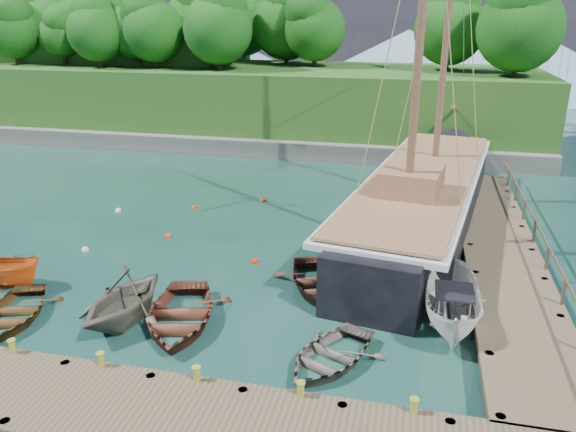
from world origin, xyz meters
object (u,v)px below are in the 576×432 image
(motorboat_orange, at_px, (1,285))
(cabin_boat_white, at_px, (450,327))
(rowboat_1, at_px, (126,321))
(schooner, at_px, (421,203))
(rowboat_2, at_px, (180,324))
(rowboat_3, at_px, (329,363))
(rowboat_4, at_px, (319,290))
(rowboat_0, at_px, (15,319))

(motorboat_orange, relative_size, cabin_boat_white, 0.73)
(rowboat_1, bearing_deg, motorboat_orange, 176.81)
(rowboat_1, distance_m, schooner, 15.98)
(cabin_boat_white, bearing_deg, rowboat_2, -168.35)
(rowboat_3, distance_m, rowboat_4, 4.94)
(rowboat_0, distance_m, rowboat_3, 11.48)
(rowboat_3, height_order, rowboat_4, rowboat_4)
(rowboat_3, relative_size, motorboat_orange, 1.03)
(rowboat_1, height_order, rowboat_3, rowboat_1)
(rowboat_2, bearing_deg, rowboat_3, -25.65)
(rowboat_0, height_order, cabin_boat_white, cabin_boat_white)
(cabin_boat_white, distance_m, schooner, 10.28)
(rowboat_4, bearing_deg, rowboat_3, -99.21)
(rowboat_0, height_order, schooner, schooner)
(rowboat_2, relative_size, motorboat_orange, 1.30)
(rowboat_0, xyz_separation_m, rowboat_2, (5.95, 1.04, 0.00))
(rowboat_0, relative_size, motorboat_orange, 1.05)
(rowboat_2, bearing_deg, rowboat_1, 174.18)
(rowboat_0, xyz_separation_m, rowboat_4, (10.29, 4.73, 0.00))
(rowboat_4, relative_size, cabin_boat_white, 0.88)
(rowboat_2, xyz_separation_m, schooner, (8.09, 12.10, 1.15))
(rowboat_3, bearing_deg, motorboat_orange, -165.07)
(rowboat_2, relative_size, cabin_boat_white, 0.95)
(rowboat_3, distance_m, schooner, 13.50)
(rowboat_2, distance_m, rowboat_3, 5.64)
(rowboat_1, xyz_separation_m, rowboat_3, (7.48, -0.82, 0.00))
(rowboat_3, distance_m, cabin_boat_white, 4.89)
(rowboat_1, bearing_deg, schooner, 60.20)
(rowboat_3, xyz_separation_m, cabin_boat_white, (3.81, 3.07, 0.00))
(rowboat_3, bearing_deg, rowboat_2, -167.30)
(rowboat_0, height_order, rowboat_4, rowboat_4)
(motorboat_orange, height_order, cabin_boat_white, cabin_boat_white)
(rowboat_0, xyz_separation_m, rowboat_1, (4.00, 0.75, 0.00))
(rowboat_1, distance_m, cabin_boat_white, 11.51)
(rowboat_2, height_order, rowboat_3, rowboat_2)
(rowboat_3, bearing_deg, rowboat_0, -156.31)
(rowboat_2, distance_m, motorboat_orange, 8.34)
(rowboat_0, relative_size, rowboat_2, 0.81)
(rowboat_3, height_order, schooner, schooner)
(rowboat_2, xyz_separation_m, cabin_boat_white, (9.34, 1.96, 0.00))
(rowboat_1, bearing_deg, rowboat_0, -160.15)
(rowboat_2, height_order, rowboat_4, rowboat_2)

